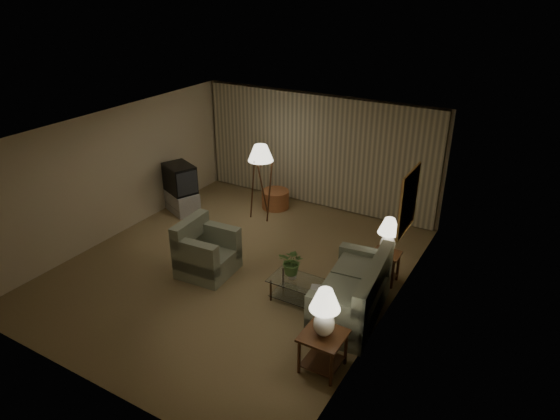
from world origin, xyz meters
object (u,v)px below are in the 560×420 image
object	(u,v)px
sofa	(351,294)
vase	(292,275)
side_table_far	(386,262)
table_lamp_near	(325,309)
table_lamp_far	(389,233)
ottoman	(275,199)
armchair	(207,253)
floor_lamp	(261,181)
coffee_table	(300,288)
tv_cabinet	(182,201)
side_table_near	(323,345)
crt_tv	(180,178)

from	to	relation	value
sofa	vase	xyz separation A→B (m)	(-1.04, -0.10, 0.08)
side_table_far	table_lamp_near	distance (m)	2.68
table_lamp_far	ottoman	world-z (taller)	table_lamp_far
armchair	floor_lamp	distance (m)	2.59
side_table_far	table_lamp_near	xyz separation A→B (m)	(-0.00, -2.60, 0.64)
coffee_table	ottoman	size ratio (longest dim) A/B	1.60
sofa	armchair	xyz separation A→B (m)	(-2.83, -0.13, 0.00)
tv_cabinet	vase	size ratio (longest dim) A/B	6.89
coffee_table	vase	bearing A→B (deg)	180.00
side_table_near	crt_tv	xyz separation A→B (m)	(-5.20, 3.08, 0.41)
crt_tv	vase	distance (m)	4.42
crt_tv	armchair	bearing A→B (deg)	-16.44
table_lamp_far	vase	size ratio (longest dim) A/B	4.62
table_lamp_near	armchair	bearing A→B (deg)	157.79
table_lamp_near	ottoman	size ratio (longest dim) A/B	1.14
coffee_table	floor_lamp	distance (m)	3.47
table_lamp_far	armchair	bearing A→B (deg)	-155.09
side_table_far	crt_tv	bearing A→B (deg)	174.74
tv_cabinet	side_table_far	bearing A→B (deg)	18.28
table_lamp_near	tv_cabinet	size ratio (longest dim) A/B	0.73
floor_lamp	ottoman	distance (m)	0.94
table_lamp_far	tv_cabinet	xyz separation A→B (m)	(-5.20, 0.48, -0.75)
sofa	armchair	size ratio (longest dim) A/B	1.83
sofa	table_lamp_near	size ratio (longest dim) A/B	2.71
side_table_near	table_lamp_near	distance (m)	0.62
table_lamp_far	side_table_near	bearing A→B (deg)	-90.00
coffee_table	tv_cabinet	world-z (taller)	tv_cabinet
vase	side_table_near	bearing A→B (deg)	-46.50
sofa	coffee_table	world-z (taller)	sofa
crt_tv	sofa	bearing A→B (deg)	4.64
tv_cabinet	floor_lamp	bearing A→B (deg)	43.14
table_lamp_far	vase	bearing A→B (deg)	-131.30
table_lamp_near	sofa	bearing A→B (deg)	96.34
floor_lamp	ottoman	size ratio (longest dim) A/B	2.68
sofa	coffee_table	size ratio (longest dim) A/B	1.93
table_lamp_near	coffee_table	distance (m)	1.79
floor_lamp	tv_cabinet	bearing A→B (deg)	-160.40
armchair	crt_tv	world-z (taller)	crt_tv
table_lamp_near	tv_cabinet	world-z (taller)	table_lamp_near
floor_lamp	vase	bearing A→B (deg)	-48.65
sofa	crt_tv	size ratio (longest dim) A/B	2.19
side_table_far	ottoman	xyz separation A→B (m)	(-3.37, 1.76, -0.18)
table_lamp_near	table_lamp_far	xyz separation A→B (m)	(0.00, 2.60, -0.03)
side_table_near	ottoman	world-z (taller)	side_table_near
armchair	vase	bearing A→B (deg)	-92.90
side_table_near	floor_lamp	distance (m)	5.05
table_lamp_far	sofa	bearing A→B (deg)	-96.84
armchair	crt_tv	size ratio (longest dim) A/B	1.20
table_lamp_far	vase	xyz separation A→B (m)	(-1.19, -1.35, -0.51)
floor_lamp	vase	xyz separation A→B (m)	(2.18, -2.48, -0.43)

